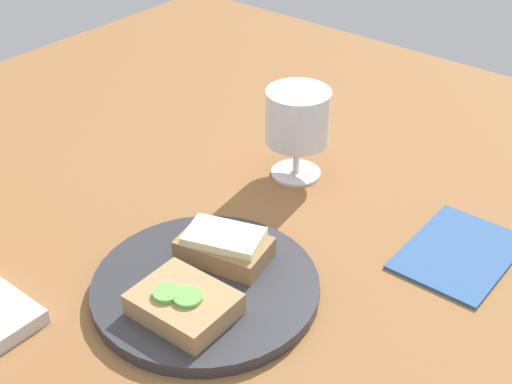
% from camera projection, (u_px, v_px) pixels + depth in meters
% --- Properties ---
extents(wooden_table, '(1.40, 1.40, 0.03)m').
position_uv_depth(wooden_table, '(225.00, 278.00, 0.81)').
color(wooden_table, brown).
rests_on(wooden_table, ground).
extents(plate, '(0.24, 0.24, 0.01)m').
position_uv_depth(plate, '(206.00, 287.00, 0.76)').
color(plate, '#333338').
rests_on(plate, wooden_table).
extents(sandwich_with_cucumber, '(0.08, 0.10, 0.03)m').
position_uv_depth(sandwich_with_cucumber, '(184.00, 304.00, 0.71)').
color(sandwich_with_cucumber, '#A88456').
rests_on(sandwich_with_cucumber, plate).
extents(sandwich_with_cheese, '(0.08, 0.11, 0.03)m').
position_uv_depth(sandwich_with_cheese, '(224.00, 243.00, 0.79)').
color(sandwich_with_cheese, '#937047').
rests_on(sandwich_with_cheese, plate).
extents(wine_glass, '(0.09, 0.09, 0.12)m').
position_uv_depth(wine_glass, '(298.00, 121.00, 0.92)').
color(wine_glass, white).
rests_on(wine_glass, wooden_table).
extents(napkin, '(0.16, 0.11, 0.00)m').
position_uv_depth(napkin, '(459.00, 253.00, 0.82)').
color(napkin, '#33598C').
rests_on(napkin, wooden_table).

